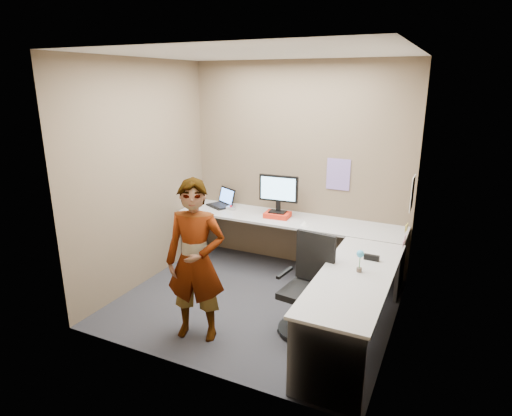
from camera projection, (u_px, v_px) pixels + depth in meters
The scene contains 21 objects.
ground at pixel (255, 302), 4.91m from camera, with size 3.00×3.00×0.00m, color #232328.
wall_back at pixel (298, 167), 5.64m from camera, with size 3.00×3.00×0.00m, color brown.
wall_right at pixel (403, 205), 3.90m from camera, with size 2.70×2.70×0.00m, color brown.
wall_left at pixel (143, 175), 5.14m from camera, with size 2.70×2.70×0.00m, color brown.
ceiling at pixel (255, 53), 4.13m from camera, with size 3.00×3.00×0.00m, color white.
desk at pixel (304, 249), 4.89m from camera, with size 2.98×2.58×0.73m.
paper_ream at pixel (277, 215), 5.57m from camera, with size 0.32×0.24×0.06m, color red.
monitor at pixel (278, 191), 5.50m from camera, with size 0.52×0.16×0.49m.
laptop at pixel (223, 201), 6.07m from camera, with size 0.44×0.42×0.25m.
trackball_mouse at pixel (231, 208), 5.89m from camera, with size 0.12×0.08×0.07m.
origami at pixel (304, 223), 5.26m from camera, with size 0.10×0.10×0.06m, color white.
stapler at pixel (372, 258), 4.24m from camera, with size 0.15×0.04×0.06m, color black.
flower at pixel (360, 258), 3.95m from camera, with size 0.07×0.07×0.22m.
calendar_purple at pixel (338, 174), 5.42m from camera, with size 0.30×0.01×0.40m, color #846BB7.
calendar_white at pixel (412, 193), 4.71m from camera, with size 0.01×0.28×0.38m, color white.
sticky_note_a at pixel (406, 229), 4.49m from camera, with size 0.01×0.07×0.07m, color #F2E059.
sticky_note_b at pixel (405, 239), 4.57m from camera, with size 0.01×0.07×0.07m, color pink.
sticky_note_c at pixel (403, 244), 4.48m from camera, with size 0.01×0.07×0.07m, color pink.
sticky_note_d at pixel (407, 227), 4.63m from camera, with size 0.01×0.07×0.07m, color #F2E059.
office_chair at pixel (308, 294), 4.26m from camera, with size 0.54×0.52×0.99m.
person at pixel (196, 261), 4.06m from camera, with size 0.58×0.38×1.59m, color #999399.
Camera 1 is at (1.89, -3.96, 2.45)m, focal length 30.00 mm.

